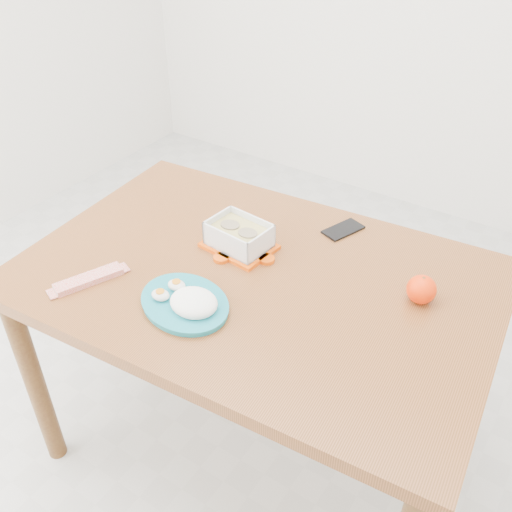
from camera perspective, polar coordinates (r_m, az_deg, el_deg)
The scene contains 7 objects.
ground at distance 2.23m, azimuth -2.85°, elevation -13.94°, with size 3.50×3.50×0.00m, color #B7B7B2.
dining_table at distance 1.61m, azimuth -0.00°, elevation -4.34°, with size 1.34×0.95×0.75m.
food_container at distance 1.63m, azimuth -1.71°, elevation 2.00°, with size 0.21×0.17×0.08m.
orange_fruit at distance 1.50m, azimuth 16.21°, elevation -3.22°, with size 0.08×0.08×0.08m, color #FF3505.
rice_plate at distance 1.44m, azimuth -6.88°, elevation -4.50°, with size 0.31×0.31×0.07m.
candy_bar at distance 1.59m, azimuth -16.39°, elevation -2.23°, with size 0.18×0.05×0.02m, color red.
smartphone at distance 1.75m, azimuth 8.70°, elevation 2.62°, with size 0.06×0.13×0.01m, color black.
Camera 1 is at (0.88, -1.13, 1.71)m, focal length 40.00 mm.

